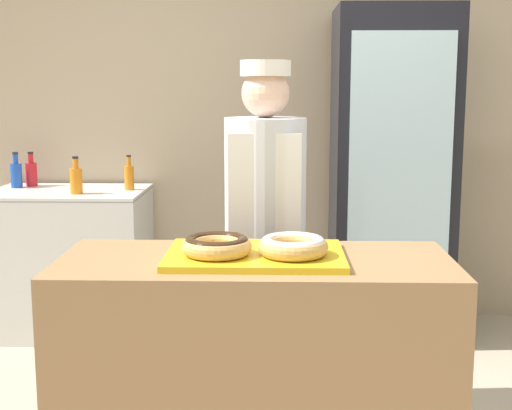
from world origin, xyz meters
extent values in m
cube|color=tan|center=(0.00, 2.13, 1.35)|extent=(8.00, 0.06, 2.70)
cube|color=#997047|center=(0.00, 0.00, 0.45)|extent=(1.43, 0.62, 0.89)
cube|color=yellow|center=(0.00, 0.00, 0.90)|extent=(0.64, 0.45, 0.02)
torus|color=tan|center=(-0.14, -0.05, 0.95)|extent=(0.25, 0.25, 0.06)
torus|color=#331E0F|center=(-0.14, -0.05, 0.96)|extent=(0.23, 0.23, 0.04)
torus|color=tan|center=(0.14, -0.05, 0.95)|extent=(0.25, 0.25, 0.06)
torus|color=white|center=(0.14, -0.05, 0.96)|extent=(0.23, 0.23, 0.04)
cube|color=black|center=(-0.12, 0.16, 0.93)|extent=(0.09, 0.09, 0.03)
cube|color=black|center=(0.12, 0.16, 0.93)|extent=(0.09, 0.09, 0.03)
cylinder|color=#4C4C51|center=(0.03, 0.65, 0.39)|extent=(0.26, 0.26, 0.78)
cylinder|color=silver|center=(0.03, 0.65, 1.08)|extent=(0.37, 0.37, 0.59)
cube|color=white|center=(0.03, 0.49, 0.69)|extent=(0.31, 0.02, 1.23)
sphere|color=beige|center=(0.03, 0.65, 1.48)|extent=(0.21, 0.21, 0.21)
cylinder|color=white|center=(0.03, 0.65, 1.58)|extent=(0.22, 0.22, 0.07)
cube|color=black|center=(0.76, 1.75, 0.98)|extent=(0.69, 0.60, 1.96)
cube|color=silver|center=(0.76, 1.44, 1.02)|extent=(0.57, 0.02, 1.57)
cube|color=silver|center=(-1.20, 1.75, 0.44)|extent=(0.93, 0.65, 0.88)
cube|color=gray|center=(-1.20, 1.75, 0.86)|extent=(0.94, 0.65, 0.01)
cylinder|color=orange|center=(-1.10, 1.61, 0.96)|extent=(0.07, 0.07, 0.15)
cylinder|color=orange|center=(-1.10, 1.61, 1.06)|extent=(0.03, 0.03, 0.06)
cylinder|color=black|center=(-1.10, 1.61, 1.10)|extent=(0.04, 0.04, 0.01)
cylinder|color=orange|center=(-0.82, 1.78, 0.95)|extent=(0.06, 0.06, 0.15)
cylinder|color=orange|center=(-0.82, 1.78, 1.06)|extent=(0.03, 0.03, 0.06)
cylinder|color=black|center=(-0.82, 1.78, 1.09)|extent=(0.03, 0.03, 0.01)
cylinder|color=#1E4CB2|center=(-1.55, 1.86, 0.96)|extent=(0.07, 0.07, 0.15)
cylinder|color=#1E4CB2|center=(-1.55, 1.86, 1.06)|extent=(0.03, 0.03, 0.06)
cylinder|color=black|center=(-1.55, 1.86, 1.10)|extent=(0.04, 0.04, 0.01)
cylinder|color=red|center=(-1.47, 1.93, 0.96)|extent=(0.07, 0.07, 0.15)
cylinder|color=red|center=(-1.47, 1.93, 1.06)|extent=(0.03, 0.03, 0.06)
cylinder|color=black|center=(-1.47, 1.93, 1.09)|extent=(0.04, 0.04, 0.01)
camera|label=1|loc=(0.07, -2.51, 1.51)|focal=50.00mm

